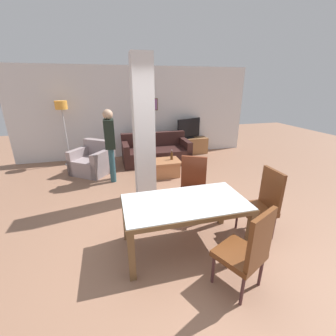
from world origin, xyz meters
TOP-DOWN VIEW (x-y plane):
  - ground_plane at (0.00, 0.00)m, footprint 18.00×18.00m
  - back_wall at (0.00, 4.60)m, footprint 7.20×0.09m
  - divider_pillar at (-0.27, 1.63)m, footprint 0.37×0.38m
  - dining_table at (0.00, 0.00)m, footprint 1.66×0.88m
  - dining_chair_near_right at (0.41, -0.85)m, footprint 0.61×0.61m
  - dining_chair_far_right at (0.41, 0.80)m, footprint 0.62×0.62m
  - dining_chair_head_right at (1.23, 0.00)m, footprint 0.46×0.46m
  - sofa at (0.39, 3.75)m, footprint 1.93×0.92m
  - armchair at (-1.36, 3.37)m, footprint 1.21×1.20m
  - coffee_table at (0.40, 2.65)m, footprint 0.73×0.58m
  - bottle at (0.57, 2.67)m, footprint 0.06×0.06m
  - tv_stand at (1.61, 4.32)m, footprint 1.25×0.40m
  - tv_screen at (1.61, 4.32)m, footprint 0.86×0.36m
  - floor_lamp at (-2.07, 4.22)m, footprint 0.32×0.32m
  - standing_person at (-0.89, 2.69)m, footprint 0.23×0.39m

SIDE VIEW (x-z plane):
  - ground_plane at x=0.00m, z-range 0.00..0.00m
  - coffee_table at x=0.40m, z-range 0.01..0.41m
  - tv_stand at x=1.61m, z-range 0.00..0.53m
  - sofa at x=0.39m, z-range -0.13..0.70m
  - armchair at x=-1.36m, z-range -0.12..0.69m
  - bottle at x=0.57m, z-range 0.38..0.63m
  - dining_chair_near_right at x=0.41m, z-range 0.03..1.07m
  - dining_chair_far_right at x=0.41m, z-range 0.03..1.07m
  - dining_chair_head_right at x=1.23m, z-range 0.03..1.07m
  - dining_table at x=0.00m, z-range 0.22..0.95m
  - tv_screen at x=1.61m, z-range 0.52..1.15m
  - standing_person at x=-0.89m, z-range 0.13..1.81m
  - divider_pillar at x=-0.27m, z-range 0.00..2.70m
  - back_wall at x=0.00m, z-range 0.00..2.70m
  - floor_lamp at x=-2.07m, z-range 0.61..2.38m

